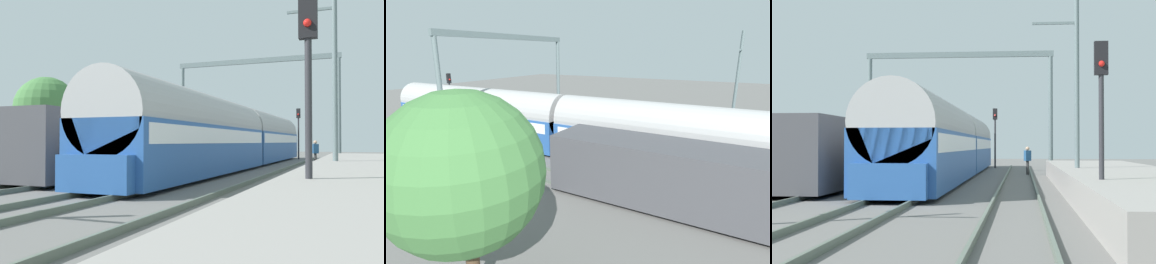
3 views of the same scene
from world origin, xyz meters
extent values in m
plane|color=slate|center=(0.00, 0.00, 0.00)|extent=(120.00, 120.00, 0.00)
cube|color=#596458|center=(-4.60, 0.00, 0.08)|extent=(0.08, 60.00, 0.16)
cube|color=#596458|center=(-3.17, 0.00, 0.08)|extent=(0.08, 60.00, 0.16)
cube|color=#596458|center=(-0.72, 0.00, 0.08)|extent=(0.08, 60.00, 0.16)
cube|color=#596458|center=(0.72, 0.00, 0.08)|extent=(0.08, 60.00, 0.16)
cube|color=#596458|center=(3.17, 0.00, 0.08)|extent=(0.08, 60.00, 0.16)
cube|color=#596458|center=(4.60, 0.00, 0.08)|extent=(0.08, 60.00, 0.16)
cube|color=gray|center=(7.70, 2.00, 0.45)|extent=(4.40, 28.00, 0.90)
cube|color=#28569E|center=(0.00, 5.80, 1.26)|extent=(2.90, 16.00, 2.20)
cube|color=white|center=(0.00, 5.80, 1.89)|extent=(2.93, 15.36, 0.64)
cylinder|color=#A9A9A9|center=(0.00, 5.80, 2.56)|extent=(2.84, 16.00, 2.84)
cube|color=#28569E|center=(0.00, 22.15, 1.26)|extent=(2.90, 16.00, 2.20)
cube|color=white|center=(0.00, 22.15, 1.89)|extent=(2.93, 15.36, 0.64)
cylinder|color=#A9A9A9|center=(0.00, 22.15, 2.56)|extent=(2.84, 16.00, 2.84)
cube|color=#28569E|center=(0.00, -2.45, 0.71)|extent=(2.40, 0.50, 1.10)
cube|color=#47474C|center=(-3.88, 4.89, 1.51)|extent=(2.80, 13.00, 2.70)
cube|color=black|center=(-3.88, 4.89, 0.21)|extent=(2.52, 11.96, 0.10)
cylinder|color=#353535|center=(4.40, 16.94, 0.42)|extent=(0.25, 0.25, 0.85)
cube|color=#285684|center=(4.40, 16.94, 1.17)|extent=(0.47, 0.43, 0.64)
sphere|color=tan|center=(4.40, 16.94, 1.61)|extent=(0.24, 0.24, 0.24)
cylinder|color=#2D2D33|center=(6.17, -4.14, 1.85)|extent=(0.14, 0.14, 3.70)
cube|color=black|center=(6.17, -4.14, 4.15)|extent=(0.36, 0.20, 0.90)
sphere|color=red|center=(6.17, -4.26, 3.98)|extent=(0.16, 0.16, 0.16)
cylinder|color=#2D2D33|center=(1.92, 27.74, 1.93)|extent=(0.14, 0.14, 3.86)
cube|color=black|center=(1.92, 27.74, 4.31)|extent=(0.36, 0.20, 0.90)
sphere|color=red|center=(1.92, 27.62, 4.20)|extent=(0.16, 0.16, 0.16)
cylinder|color=slate|center=(-5.88, 18.25, 3.75)|extent=(0.28, 0.28, 7.50)
cylinder|color=slate|center=(5.88, 18.25, 3.75)|extent=(0.28, 0.28, 7.50)
cube|color=slate|center=(0.00, 18.25, 7.68)|extent=(12.17, 0.24, 0.36)
cylinder|color=slate|center=(6.28, 4.25, 4.00)|extent=(0.20, 0.20, 8.00)
cube|color=slate|center=(5.38, 4.25, 6.80)|extent=(1.80, 0.10, 0.10)
camera|label=1|loc=(7.08, -12.83, 1.63)|focal=39.67mm
camera|label=2|loc=(-16.38, 3.50, 6.69)|focal=27.92mm
camera|label=3|loc=(4.06, -20.49, 1.81)|focal=56.43mm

